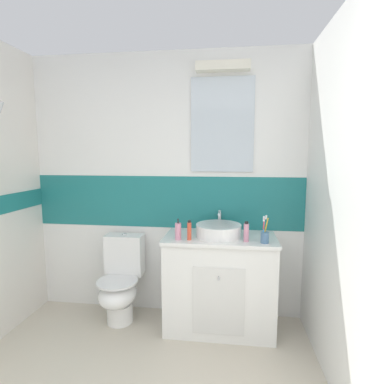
# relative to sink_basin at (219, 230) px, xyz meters

# --- Properties ---
(wall_back_tiled) EXTENTS (3.20, 0.20, 2.50)m
(wall_back_tiled) POSITION_rel_sink_basin_xyz_m (-0.51, 0.31, 0.36)
(wall_back_tiled) COLOR white
(wall_back_tiled) RESTS_ON ground_plane
(wall_right_plain) EXTENTS (0.10, 3.48, 2.50)m
(wall_right_plain) POSITION_rel_sink_basin_xyz_m (0.83, -0.94, 0.34)
(wall_right_plain) COLOR white
(wall_right_plain) RESTS_ON ground_plane
(vanity_cabinet) EXTENTS (0.97, 0.52, 0.85)m
(vanity_cabinet) POSITION_rel_sink_basin_xyz_m (0.01, 0.01, -0.48)
(vanity_cabinet) COLOR white
(vanity_cabinet) RESTS_ON ground_plane
(sink_basin) EXTENTS (0.39, 0.44, 0.20)m
(sink_basin) POSITION_rel_sink_basin_xyz_m (0.00, 0.00, 0.00)
(sink_basin) COLOR white
(sink_basin) RESTS_ON vanity_cabinet
(toilet) EXTENTS (0.37, 0.50, 0.81)m
(toilet) POSITION_rel_sink_basin_xyz_m (-0.91, 0.02, -0.54)
(toilet) COLOR white
(toilet) RESTS_ON ground_plane
(toothbrush_cup) EXTENTS (0.07, 0.07, 0.23)m
(toothbrush_cup) POSITION_rel_sink_basin_xyz_m (0.38, -0.15, 0.00)
(toothbrush_cup) COLOR #4C7299
(toothbrush_cup) RESTS_ON vanity_cabinet
(soap_dispenser) EXTENTS (0.05, 0.05, 0.18)m
(soap_dispenser) POSITION_rel_sink_basin_xyz_m (-0.33, -0.14, 0.01)
(soap_dispenser) COLOR pink
(soap_dispenser) RESTS_ON vanity_cabinet
(deodorant_spray_can) EXTENTS (0.04, 0.04, 0.17)m
(deodorant_spray_can) POSITION_rel_sink_basin_xyz_m (0.23, -0.13, 0.02)
(deodorant_spray_can) COLOR pink
(deodorant_spray_can) RESTS_ON vanity_cabinet
(toothpaste_tube_upright) EXTENTS (0.04, 0.04, 0.17)m
(toothpaste_tube_upright) POSITION_rel_sink_basin_xyz_m (-0.24, -0.14, 0.02)
(toothpaste_tube_upright) COLOR #D84C33
(toothpaste_tube_upright) RESTS_ON vanity_cabinet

